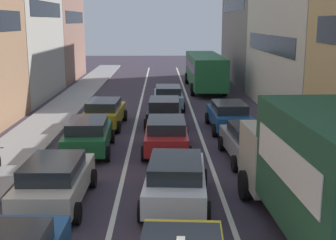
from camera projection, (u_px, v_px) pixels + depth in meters
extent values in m
cube|color=gray|center=(53.00, 117.00, 27.00)|extent=(2.60, 64.00, 0.14)
cube|color=silver|center=(137.00, 118.00, 27.10)|extent=(0.16, 60.00, 0.01)
cube|color=silver|center=(194.00, 118.00, 27.16)|extent=(0.16, 60.00, 0.01)
cube|color=black|center=(47.00, 9.00, 32.95)|extent=(0.02, 8.80, 1.10)
cube|color=#936B5B|center=(39.00, 23.00, 43.86)|extent=(7.00, 10.90, 10.86)
cube|color=black|center=(75.00, 17.00, 43.80)|extent=(0.02, 8.80, 1.10)
cube|color=gray|center=(270.00, 13.00, 42.23)|extent=(7.00, 14.57, 12.78)
cube|color=black|center=(233.00, 5.00, 42.03)|extent=(0.02, 11.73, 1.10)
cube|color=beige|center=(324.00, 50.00, 28.43)|extent=(7.00, 14.57, 7.73)
cube|color=black|center=(268.00, 44.00, 28.29)|extent=(0.02, 11.73, 1.10)
cube|color=#B7B29E|center=(284.00, 157.00, 14.41)|extent=(2.49, 2.49, 1.90)
cube|color=black|center=(274.00, 136.00, 15.51)|extent=(2.02, 0.10, 0.70)
cube|color=#234C33|center=(335.00, 173.00, 10.58)|extent=(2.60, 5.52, 2.80)
cube|color=white|center=(284.00, 162.00, 10.46)|extent=(0.19, 4.48, 0.90)
cylinder|color=black|center=(245.00, 185.00, 14.62)|extent=(0.33, 0.97, 0.96)
cylinder|color=black|center=(319.00, 184.00, 14.75)|extent=(0.33, 0.97, 0.96)
cube|color=silver|center=(176.00, 182.00, 14.33)|extent=(2.07, 4.41, 0.70)
cube|color=#1E2328|center=(176.00, 167.00, 14.01)|extent=(1.73, 2.50, 0.52)
cylinder|color=black|center=(151.00, 177.00, 15.87)|extent=(0.26, 0.65, 0.64)
cylinder|color=black|center=(204.00, 178.00, 15.79)|extent=(0.26, 0.65, 0.64)
cylinder|color=black|center=(142.00, 211.00, 13.02)|extent=(0.26, 0.65, 0.64)
cylinder|color=black|center=(207.00, 212.00, 12.93)|extent=(0.26, 0.65, 0.64)
cube|color=beige|center=(55.00, 184.00, 14.22)|extent=(1.85, 4.32, 0.70)
cube|color=#1E2328|center=(53.00, 168.00, 13.90)|extent=(1.61, 2.43, 0.52)
cylinder|color=black|center=(39.00, 179.00, 15.72)|extent=(0.23, 0.64, 0.64)
cylinder|color=black|center=(93.00, 178.00, 15.73)|extent=(0.23, 0.64, 0.64)
cylinder|color=black|center=(11.00, 213.00, 12.86)|extent=(0.23, 0.64, 0.64)
cylinder|color=black|center=(76.00, 213.00, 12.87)|extent=(0.23, 0.64, 0.64)
cube|color=#A51E1E|center=(166.00, 136.00, 20.02)|extent=(1.85, 4.32, 0.70)
cube|color=#1E2328|center=(166.00, 125.00, 19.71)|extent=(1.61, 2.43, 0.52)
cylinder|color=black|center=(147.00, 136.00, 21.52)|extent=(0.23, 0.64, 0.64)
cylinder|color=black|center=(186.00, 136.00, 21.53)|extent=(0.23, 0.64, 0.64)
cylinder|color=black|center=(144.00, 154.00, 18.66)|extent=(0.23, 0.64, 0.64)
cylinder|color=black|center=(189.00, 154.00, 18.67)|extent=(0.23, 0.64, 0.64)
cube|color=#19592D|center=(88.00, 137.00, 19.94)|extent=(1.94, 4.36, 0.70)
cube|color=#1E2328|center=(87.00, 126.00, 19.62)|extent=(1.66, 2.46, 0.52)
cylinder|color=black|center=(73.00, 137.00, 21.39)|extent=(0.24, 0.65, 0.64)
cylinder|color=black|center=(112.00, 136.00, 21.48)|extent=(0.24, 0.65, 0.64)
cylinder|color=black|center=(62.00, 155.00, 18.54)|extent=(0.24, 0.65, 0.64)
cylinder|color=black|center=(107.00, 154.00, 18.63)|extent=(0.24, 0.65, 0.64)
cube|color=black|center=(164.00, 113.00, 25.19)|extent=(1.91, 4.35, 0.70)
cube|color=#1E2328|center=(164.00, 103.00, 24.87)|extent=(1.65, 2.45, 0.52)
cylinder|color=black|center=(149.00, 114.00, 26.70)|extent=(0.24, 0.65, 0.64)
cylinder|color=black|center=(180.00, 114.00, 26.68)|extent=(0.24, 0.65, 0.64)
cylinder|color=black|center=(146.00, 125.00, 23.84)|extent=(0.24, 0.65, 0.64)
cylinder|color=black|center=(181.00, 125.00, 23.82)|extent=(0.24, 0.65, 0.64)
cube|color=#B29319|center=(105.00, 114.00, 24.76)|extent=(2.00, 4.38, 0.70)
cube|color=#1E2328|center=(104.00, 105.00, 24.45)|extent=(1.70, 2.48, 0.52)
cylinder|color=black|center=(93.00, 115.00, 26.29)|extent=(0.25, 0.65, 0.64)
cylinder|color=black|center=(125.00, 115.00, 26.24)|extent=(0.25, 0.65, 0.64)
cylinder|color=black|center=(82.00, 127.00, 23.44)|extent=(0.25, 0.65, 0.64)
cylinder|color=black|center=(118.00, 127.00, 23.38)|extent=(0.25, 0.65, 0.64)
cube|color=#759EB7|center=(168.00, 98.00, 29.98)|extent=(1.84, 4.32, 0.70)
cube|color=#1E2328|center=(168.00, 90.00, 29.67)|extent=(1.61, 2.42, 0.52)
cylinder|color=black|center=(154.00, 100.00, 31.46)|extent=(0.23, 0.64, 0.64)
cylinder|color=black|center=(181.00, 100.00, 31.51)|extent=(0.23, 0.64, 0.64)
cylinder|color=black|center=(154.00, 108.00, 28.60)|extent=(0.23, 0.64, 0.64)
cylinder|color=black|center=(183.00, 107.00, 28.65)|extent=(0.23, 0.64, 0.64)
cube|color=gray|center=(250.00, 144.00, 18.78)|extent=(2.00, 4.38, 0.70)
cube|color=#1E2328|center=(252.00, 132.00, 18.47)|extent=(1.70, 2.48, 0.52)
cylinder|color=black|center=(221.00, 143.00, 20.22)|extent=(0.25, 0.65, 0.64)
cylinder|color=black|center=(262.00, 143.00, 20.34)|extent=(0.25, 0.65, 0.64)
cylinder|color=black|center=(235.00, 164.00, 17.37)|extent=(0.25, 0.65, 0.64)
cylinder|color=black|center=(283.00, 163.00, 17.49)|extent=(0.25, 0.65, 0.64)
cube|color=#194C8C|center=(228.00, 117.00, 24.04)|extent=(1.90, 4.34, 0.70)
cube|color=#1E2328|center=(229.00, 107.00, 23.73)|extent=(1.64, 2.44, 0.52)
cylinder|color=black|center=(207.00, 118.00, 25.51)|extent=(0.23, 0.64, 0.64)
cylinder|color=black|center=(240.00, 118.00, 25.58)|extent=(0.23, 0.64, 0.64)
cylinder|color=black|center=(215.00, 130.00, 22.65)|extent=(0.23, 0.64, 0.64)
cylinder|color=black|center=(251.00, 130.00, 22.72)|extent=(0.23, 0.64, 0.64)
cube|color=#1E6033|center=(205.00, 69.00, 37.83)|extent=(2.58, 10.52, 2.40)
cube|color=black|center=(205.00, 65.00, 37.76)|extent=(2.60, 9.89, 0.70)
cylinder|color=black|center=(187.00, 78.00, 41.75)|extent=(0.31, 1.00, 1.00)
cylinder|color=black|center=(214.00, 78.00, 41.81)|extent=(0.31, 1.00, 1.00)
cylinder|color=black|center=(193.00, 89.00, 34.98)|extent=(0.31, 1.00, 1.00)
cylinder|color=black|center=(225.00, 89.00, 35.04)|extent=(0.31, 1.00, 1.00)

